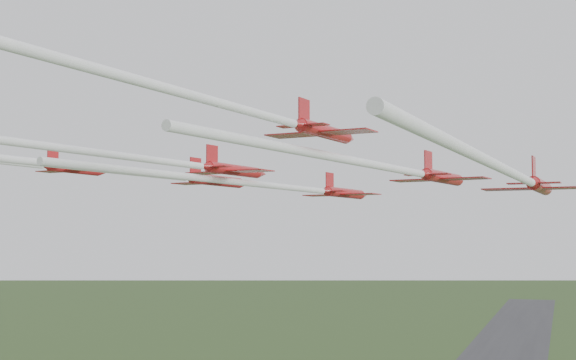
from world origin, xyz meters
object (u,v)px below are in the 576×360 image
(jet_lead, at_px, (294,188))
(jet_row4_right, at_px, (246,110))
(jet_row2_right, at_px, (403,170))
(jet_row2_left, at_px, (142,173))
(jet_row3_mid, at_px, (163,161))
(jet_row3_right, at_px, (521,177))

(jet_lead, relative_size, jet_row4_right, 1.14)
(jet_lead, distance_m, jet_row4_right, 40.91)
(jet_lead, height_order, jet_row2_right, jet_row2_right)
(jet_lead, xyz_separation_m, jet_row2_right, (14.59, -12.88, 0.54))
(jet_row2_left, relative_size, jet_row3_mid, 1.18)
(jet_row2_left, xyz_separation_m, jet_row2_right, (26.63, -0.64, -0.47))
(jet_row2_left, relative_size, jet_row4_right, 1.18)
(jet_row2_left, height_order, jet_row2_right, jet_row2_left)
(jet_row3_mid, bearing_deg, jet_row2_right, 41.57)
(jet_row2_left, distance_m, jet_row3_right, 39.52)
(jet_row3_right, bearing_deg, jet_row3_mid, -177.81)
(jet_row3_mid, xyz_separation_m, jet_row3_right, (28.97, -1.42, -2.16))
(jet_row2_right, xyz_separation_m, jet_row3_right, (10.67, -12.21, -1.76))
(jet_row3_mid, xyz_separation_m, jet_row4_right, (13.89, -15.88, 1.19))
(jet_lead, xyz_separation_m, jet_row4_right, (10.19, -39.56, 2.14))
(jet_row2_right, xyz_separation_m, jet_row4_right, (-4.40, -26.68, 1.59))
(jet_row2_left, xyz_separation_m, jet_row4_right, (22.23, -27.32, 1.12))
(jet_row3_right, relative_size, jet_row4_right, 1.07)
(jet_row3_mid, distance_m, jet_row4_right, 21.14)
(jet_row2_right, distance_m, jet_row3_mid, 21.24)
(jet_lead, relative_size, jet_row3_right, 1.07)
(jet_row3_mid, relative_size, jet_row3_right, 0.93)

